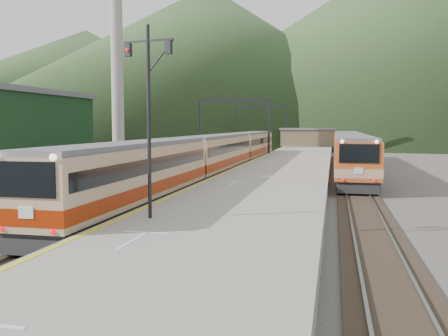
% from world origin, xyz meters
% --- Properties ---
extents(track_main, '(2.60, 200.00, 0.23)m').
position_xyz_m(track_main, '(0.00, 40.00, 0.07)').
color(track_main, black).
rests_on(track_main, ground).
extents(track_far, '(2.60, 200.00, 0.23)m').
position_xyz_m(track_far, '(-5.00, 40.00, 0.07)').
color(track_far, black).
rests_on(track_far, ground).
extents(track_second, '(2.60, 200.00, 0.23)m').
position_xyz_m(track_second, '(11.50, 40.00, 0.07)').
color(track_second, black).
rests_on(track_second, ground).
extents(platform, '(8.00, 100.00, 1.00)m').
position_xyz_m(platform, '(5.60, 38.00, 0.50)').
color(platform, gray).
rests_on(platform, ground).
extents(gantry_near, '(9.55, 0.25, 8.00)m').
position_xyz_m(gantry_near, '(-2.85, 55.00, 5.59)').
color(gantry_near, black).
rests_on(gantry_near, ground).
extents(gantry_far, '(9.55, 0.25, 8.00)m').
position_xyz_m(gantry_far, '(-2.85, 80.00, 5.59)').
color(gantry_far, black).
rests_on(gantry_far, ground).
extents(smokestack, '(1.80, 1.80, 30.00)m').
position_xyz_m(smokestack, '(-22.00, 62.00, 15.00)').
color(smokestack, '#9E998E').
rests_on(smokestack, ground).
extents(station_shed, '(9.40, 4.40, 3.10)m').
position_xyz_m(station_shed, '(5.60, 78.00, 2.57)').
color(station_shed, brown).
rests_on(station_shed, platform).
extents(hill_a, '(180.00, 180.00, 60.00)m').
position_xyz_m(hill_a, '(-40.00, 190.00, 30.00)').
color(hill_a, '#294120').
rests_on(hill_a, ground).
extents(hill_b, '(220.00, 220.00, 75.00)m').
position_xyz_m(hill_b, '(30.00, 230.00, 37.50)').
color(hill_b, '#294120').
rests_on(hill_b, ground).
extents(hill_d, '(200.00, 200.00, 55.00)m').
position_xyz_m(hill_d, '(-120.00, 240.00, 27.50)').
color(hill_d, '#294120').
rests_on(hill_d, ground).
extents(main_train, '(2.71, 55.65, 3.31)m').
position_xyz_m(main_train, '(0.00, 33.93, 1.88)').
color(main_train, tan).
rests_on(main_train, track_main).
extents(second_train, '(3.00, 40.88, 3.67)m').
position_xyz_m(second_train, '(11.50, 44.49, 2.06)').
color(second_train, '#C2511E').
rests_on(second_train, track_second).
extents(signal_mast, '(2.17, 0.60, 7.41)m').
position_xyz_m(signal_mast, '(2.96, 9.72, 5.50)').
color(signal_mast, black).
rests_on(signal_mast, platform).
extents(short_signal_a, '(0.25, 0.21, 2.27)m').
position_xyz_m(short_signal_a, '(-2.79, 9.26, 1.46)').
color(short_signal_a, black).
rests_on(short_signal_a, ground).
extents(short_signal_b, '(0.26, 0.23, 2.27)m').
position_xyz_m(short_signal_b, '(-2.50, 30.83, 1.46)').
color(short_signal_b, black).
rests_on(short_signal_b, ground).
extents(short_signal_c, '(0.24, 0.19, 2.27)m').
position_xyz_m(short_signal_c, '(-7.61, 16.95, 1.46)').
color(short_signal_c, black).
rests_on(short_signal_c, ground).
extents(worker, '(0.60, 0.42, 1.57)m').
position_xyz_m(worker, '(-4.19, 10.57, 0.79)').
color(worker, black).
rests_on(worker, ground).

